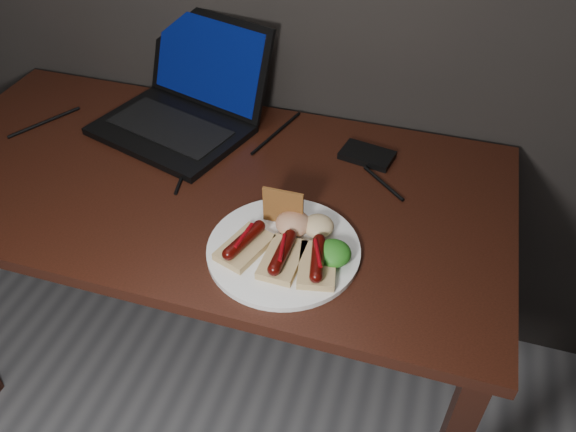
{
  "coord_description": "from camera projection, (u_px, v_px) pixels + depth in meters",
  "views": [
    {
      "loc": [
        0.49,
        0.47,
        1.55
      ],
      "look_at": [
        0.25,
        1.25,
        0.82
      ],
      "focal_mm": 35.0,
      "sensor_mm": 36.0,
      "label": 1
    }
  ],
  "objects": [
    {
      "name": "salad_greens",
      "position": [
        333.0,
        253.0,
        1.07
      ],
      "size": [
        0.07,
        0.07,
        0.04
      ],
      "primitive_type": "ellipsoid",
      "color": "#175E12",
      "rests_on": "plate"
    },
    {
      "name": "bread_sausage_right",
      "position": [
        317.0,
        262.0,
        1.06
      ],
      "size": [
        0.09,
        0.13,
        0.04
      ],
      "color": "#E2BE85",
      "rests_on": "plate"
    },
    {
      "name": "crispbread",
      "position": [
        283.0,
        207.0,
        1.14
      ],
      "size": [
        0.08,
        0.01,
        0.08
      ],
      "primitive_type": "cube",
      "color": "#A6672D",
      "rests_on": "plate"
    },
    {
      "name": "laptop",
      "position": [
        184.0,
        105.0,
        1.44
      ],
      "size": [
        0.45,
        0.44,
        0.25
      ],
      "color": "black",
      "rests_on": "desk"
    },
    {
      "name": "hard_drive",
      "position": [
        367.0,
        155.0,
        1.35
      ],
      "size": [
        0.14,
        0.1,
        0.02
      ],
      "primitive_type": "cube",
      "rotation": [
        0.0,
        0.0,
        -0.19
      ],
      "color": "black",
      "rests_on": "desk"
    },
    {
      "name": "bread_sausage_center",
      "position": [
        282.0,
        256.0,
        1.07
      ],
      "size": [
        0.07,
        0.12,
        0.04
      ],
      "color": "#E2BE85",
      "rests_on": "plate"
    },
    {
      "name": "salsa_mound",
      "position": [
        293.0,
        223.0,
        1.14
      ],
      "size": [
        0.07,
        0.07,
        0.04
      ],
      "primitive_type": "ellipsoid",
      "color": "maroon",
      "rests_on": "plate"
    },
    {
      "name": "plate",
      "position": [
        284.0,
        249.0,
        1.12
      ],
      "size": [
        0.39,
        0.39,
        0.01
      ],
      "primitive_type": "cylinder",
      "rotation": [
        0.0,
        0.0,
        -0.31
      ],
      "color": "white",
      "rests_on": "desk"
    },
    {
      "name": "bread_sausage_left",
      "position": [
        244.0,
        244.0,
        1.1
      ],
      "size": [
        0.1,
        0.13,
        0.04
      ],
      "color": "#E2BE85",
      "rests_on": "plate"
    },
    {
      "name": "coleslaw_mound",
      "position": [
        318.0,
        226.0,
        1.13
      ],
      "size": [
        0.06,
        0.06,
        0.04
      ],
      "primitive_type": "ellipsoid",
      "color": "beige",
      "rests_on": "plate"
    },
    {
      "name": "desk",
      "position": [
        205.0,
        209.0,
        1.35
      ],
      "size": [
        1.4,
        0.7,
        0.75
      ],
      "color": "#38160E",
      "rests_on": "ground"
    },
    {
      "name": "desk_cables",
      "position": [
        207.0,
        147.0,
        1.38
      ],
      "size": [
        1.0,
        0.41,
        0.01
      ],
      "color": "black",
      "rests_on": "desk"
    }
  ]
}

